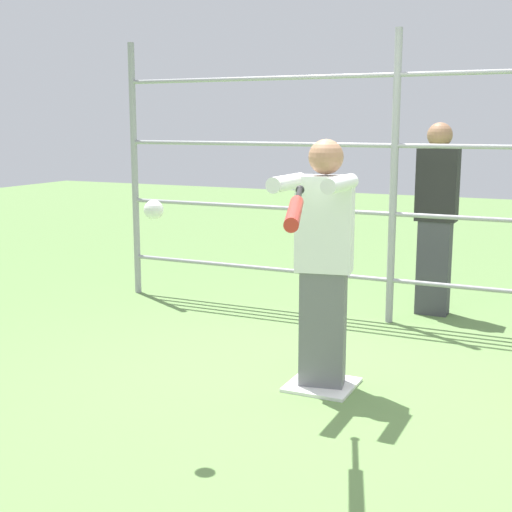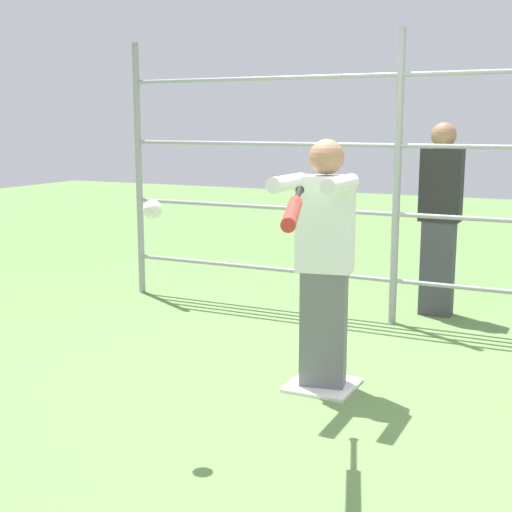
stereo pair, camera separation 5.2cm
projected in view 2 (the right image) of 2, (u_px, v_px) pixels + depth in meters
name	position (u px, v px, depth m)	size (l,w,h in m)	color
ground_plane	(323.00, 387.00, 4.40)	(24.00, 24.00, 0.00)	#608447
home_plate	(323.00, 385.00, 4.39)	(0.40, 0.40, 0.02)	white
fence_backstop	(397.00, 180.00, 5.60)	(4.96, 0.06, 2.32)	#939399
batter	(324.00, 257.00, 4.23)	(0.38, 0.56, 1.51)	slate
baseball_bat_swinging	(293.00, 210.00, 3.30)	(0.34, 0.85, 0.13)	black
softball_in_flight	(153.00, 210.00, 3.46)	(0.10, 0.10, 0.10)	white
bystander_behind_fence	(440.00, 217.00, 5.91)	(0.33, 0.21, 1.61)	#3F3F47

